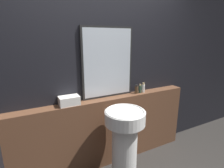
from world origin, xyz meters
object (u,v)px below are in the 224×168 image
object	(u,v)px
pedestal_sink	(125,141)
mirror	(108,63)
towel_stack	(69,101)
conditioner_bottle	(140,89)
lotion_bottle	(143,88)
shampoo_bottle	(137,89)

from	to	relation	value
pedestal_sink	mirror	world-z (taller)	mirror
towel_stack	pedestal_sink	bearing A→B (deg)	-37.60
mirror	conditioner_bottle	distance (m)	0.63
mirror	towel_stack	world-z (taller)	mirror
pedestal_sink	mirror	bearing A→B (deg)	87.87
mirror	lotion_bottle	bearing A→B (deg)	-6.78
mirror	lotion_bottle	xyz separation A→B (m)	(0.54, -0.06, -0.39)
pedestal_sink	towel_stack	xyz separation A→B (m)	(-0.53, 0.41, 0.46)
shampoo_bottle	conditioner_bottle	distance (m)	0.06
conditioner_bottle	lotion_bottle	distance (m)	0.06
pedestal_sink	mirror	size ratio (longest dim) A/B	1.03
pedestal_sink	towel_stack	size ratio (longest dim) A/B	3.99
shampoo_bottle	mirror	bearing A→B (deg)	171.32
mirror	lotion_bottle	size ratio (longest dim) A/B	6.43
pedestal_sink	lotion_bottle	distance (m)	0.84
mirror	conditioner_bottle	xyz separation A→B (m)	(0.48, -0.06, -0.40)
shampoo_bottle	conditioner_bottle	bearing A→B (deg)	0.00
mirror	lotion_bottle	distance (m)	0.67
mirror	towel_stack	bearing A→B (deg)	-173.26
pedestal_sink	conditioner_bottle	size ratio (longest dim) A/B	7.34
towel_stack	conditioner_bottle	bearing A→B (deg)	0.00
mirror	towel_stack	xyz separation A→B (m)	(-0.54, -0.06, -0.40)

